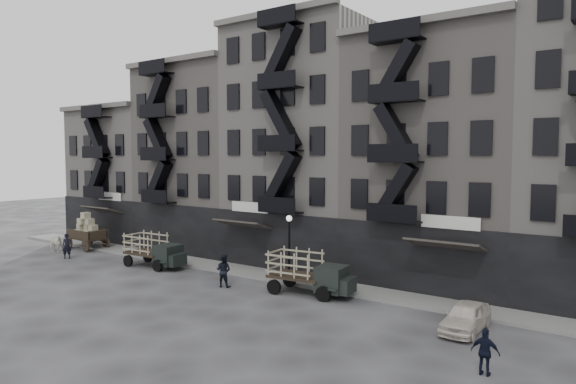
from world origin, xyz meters
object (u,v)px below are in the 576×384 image
Objects in this scene: policeman at (485,352)px; wagon at (86,228)px; car_east at (466,317)px; stake_truck_east at (308,270)px; horse at (55,244)px; stake_truck_west at (154,248)px; pedestrian_mid at (223,271)px; pedestrian_west at (67,246)px.

wagon is at bearing -10.44° from policeman.
wagon is 0.97× the size of car_east.
car_east is (9.12, -0.98, -0.76)m from stake_truck_east.
horse is at bearing 176.96° from stake_truck_east.
stake_truck_west is 24.42m from policeman.
stake_truck_west reaches higher than car_east.
wagon is 34.87m from policeman.
wagon reaches higher than horse.
pedestrian_mid is 1.16× the size of policeman.
pedestrian_mid is (7.77, -1.19, -0.37)m from stake_truck_west.
car_east is at bearing -43.89° from pedestrian_west.
horse is 2.82m from wagon.
stake_truck_west reaches higher than horse.
horse is at bearing -6.12° from policeman.
wagon reaches higher than stake_truck_east.
wagon is 0.77× the size of stake_truck_west.
car_east is at bearing -93.43° from horse.
wagon reaches higher than stake_truck_west.
pedestrian_mid reaches higher than policeman.
stake_truck_west is at bearing -88.21° from horse.
wagon is at bearing 170.60° from stake_truck_east.
stake_truck_east is 20.74m from pedestrian_west.
horse reaches higher than car_east.
horse is 0.45× the size of car_east.
wagon is 18.33m from pedestrian_mid.
stake_truck_west is 1.27× the size of car_east.
policeman is at bearing -51.85° from pedestrian_west.
pedestrian_west is (-29.72, -1.34, 0.31)m from car_east.
policeman reaches higher than car_east.
stake_truck_east reaches higher than policeman.
stake_truck_west is 21.96m from car_east.
pedestrian_west is at bearing -168.96° from stake_truck_west.
pedestrian_west reaches higher than horse.
horse is at bearing -176.50° from stake_truck_west.
car_east is (32.69, 0.61, -0.08)m from horse.
stake_truck_west is at bearing -11.58° from policeman.
horse is 0.87× the size of pedestrian_mid.
stake_truck_west is 2.44× the size of pedestrian_mid.
stake_truck_west is 8.02m from pedestrian_west.
policeman is at bearing -7.71° from wagon.
car_east is (32.30, -1.99, -1.10)m from wagon.
pedestrian_mid is 16.57m from policeman.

